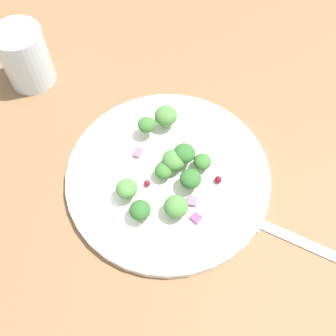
% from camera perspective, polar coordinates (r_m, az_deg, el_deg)
% --- Properties ---
extents(ground_plane, '(1.80, 1.80, 0.02)m').
position_cam_1_polar(ground_plane, '(0.54, -1.39, -0.50)').
color(ground_plane, brown).
extents(plate, '(0.26, 0.26, 0.02)m').
position_cam_1_polar(plate, '(0.52, 0.00, -1.01)').
color(plate, white).
rests_on(plate, ground_plane).
extents(dressing_pool, '(0.15, 0.15, 0.00)m').
position_cam_1_polar(dressing_pool, '(0.51, -0.00, -0.77)').
color(dressing_pool, white).
rests_on(dressing_pool, plate).
extents(broccoli_floret_0, '(0.03, 0.03, 0.03)m').
position_cam_1_polar(broccoli_floret_0, '(0.49, -5.74, -2.90)').
color(broccoli_floret_0, '#9EC684').
rests_on(broccoli_floret_0, plate).
extents(broccoli_floret_1, '(0.02, 0.02, 0.02)m').
position_cam_1_polar(broccoli_floret_1, '(0.50, -0.64, -0.45)').
color(broccoli_floret_1, '#ADD18E').
rests_on(broccoli_floret_1, plate).
extents(broccoli_floret_2, '(0.03, 0.03, 0.03)m').
position_cam_1_polar(broccoli_floret_2, '(0.50, 0.82, 1.05)').
color(broccoli_floret_2, '#8EB77A').
rests_on(broccoli_floret_2, plate).
extents(broccoli_floret_3, '(0.03, 0.03, 0.03)m').
position_cam_1_polar(broccoli_floret_3, '(0.48, 1.12, -5.40)').
color(broccoli_floret_3, '#ADD18E').
rests_on(broccoli_floret_3, plate).
extents(broccoli_floret_4, '(0.03, 0.03, 0.03)m').
position_cam_1_polar(broccoli_floret_4, '(0.49, 3.13, -1.54)').
color(broccoli_floret_4, '#8EB77A').
rests_on(broccoli_floret_4, plate).
extents(broccoli_floret_5, '(0.03, 0.03, 0.03)m').
position_cam_1_polar(broccoli_floret_5, '(0.54, -0.30, 7.20)').
color(broccoli_floret_5, '#ADD18E').
rests_on(broccoli_floret_5, plate).
extents(broccoli_floret_6, '(0.02, 0.02, 0.02)m').
position_cam_1_polar(broccoli_floret_6, '(0.53, -2.99, 5.98)').
color(broccoli_floret_6, '#9EC684').
rests_on(broccoli_floret_6, plate).
extents(broccoli_floret_7, '(0.02, 0.02, 0.02)m').
position_cam_1_polar(broccoli_floret_7, '(0.51, 4.77, 0.85)').
color(broccoli_floret_7, '#8EB77A').
rests_on(broccoli_floret_7, plate).
extents(broccoli_floret_8, '(0.03, 0.03, 0.03)m').
position_cam_1_polar(broccoli_floret_8, '(0.48, -3.90, -5.88)').
color(broccoli_floret_8, '#ADD18E').
rests_on(broccoli_floret_8, plate).
extents(broccoli_floret_9, '(0.03, 0.03, 0.03)m').
position_cam_1_polar(broccoli_floret_9, '(0.51, 2.25, 2.29)').
color(broccoli_floret_9, '#ADD18E').
rests_on(broccoli_floret_9, plate).
extents(cranberry_0, '(0.01, 0.01, 0.01)m').
position_cam_1_polar(cranberry_0, '(0.50, -2.91, -2.13)').
color(cranberry_0, maroon).
rests_on(cranberry_0, plate).
extents(cranberry_1, '(0.01, 0.01, 0.01)m').
position_cam_1_polar(cranberry_1, '(0.48, 1.85, -6.22)').
color(cranberry_1, maroon).
rests_on(cranberry_1, plate).
extents(cranberry_2, '(0.01, 0.01, 0.01)m').
position_cam_1_polar(cranberry_2, '(0.51, 6.96, -1.60)').
color(cranberry_2, maroon).
rests_on(cranberry_2, plate).
extents(onion_bit_0, '(0.01, 0.01, 0.00)m').
position_cam_1_polar(onion_bit_0, '(0.49, -3.57, -6.59)').
color(onion_bit_0, '#A35B93').
rests_on(onion_bit_0, plate).
extents(onion_bit_1, '(0.02, 0.02, 0.00)m').
position_cam_1_polar(onion_bit_1, '(0.49, 3.94, -6.92)').
color(onion_bit_1, '#843D75').
rests_on(onion_bit_1, plate).
extents(onion_bit_2, '(0.01, 0.01, 0.00)m').
position_cam_1_polar(onion_bit_2, '(0.49, 3.37, -4.58)').
color(onion_bit_2, '#A35B93').
rests_on(onion_bit_2, plate).
extents(onion_bit_3, '(0.02, 0.01, 0.00)m').
position_cam_1_polar(onion_bit_3, '(0.53, -4.16, 2.22)').
color(onion_bit_3, '#A35B93').
rests_on(onion_bit_3, plate).
extents(fork, '(0.10, 0.17, 0.01)m').
position_cam_1_polar(fork, '(0.51, 17.57, -9.51)').
color(fork, silver).
rests_on(fork, ground_plane).
extents(water_glass, '(0.07, 0.07, 0.09)m').
position_cam_1_polar(water_glass, '(0.62, -19.21, 14.35)').
color(water_glass, silver).
rests_on(water_glass, ground_plane).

